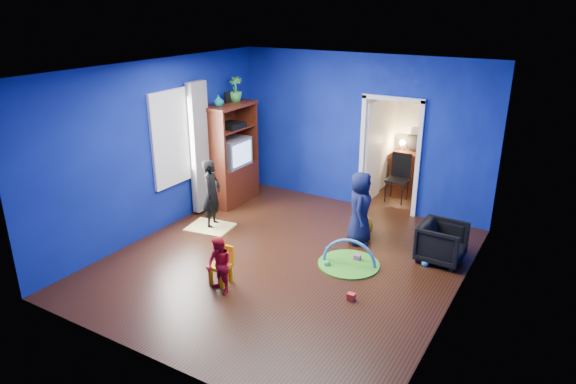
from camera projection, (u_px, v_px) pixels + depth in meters
The scene contains 33 objects.
floor at pixel (286, 261), 7.93m from camera, with size 5.00×5.50×0.01m, color black.
ceiling at pixel (285, 69), 6.91m from camera, with size 5.00×5.50×0.01m, color white.
wall_back at pixel (361, 132), 9.63m from camera, with size 5.00×0.02×2.90m, color navy.
wall_front at pixel (147, 244), 5.20m from camera, with size 5.00×0.02×2.90m, color navy.
wall_left at pixel (158, 148), 8.61m from camera, with size 0.02×5.50×2.90m, color navy.
wall_right at pixel (462, 204), 6.22m from camera, with size 0.02×5.50×2.90m, color navy.
alcove at pixel (406, 137), 10.12m from camera, with size 1.00×1.75×2.50m, color silver, non-canonical shape.
armchair at pixel (442, 243), 7.82m from camera, with size 0.66×0.68×0.61m, color black.
child_black at pixel (212, 194), 8.92m from camera, with size 0.45×0.29×1.23m, color black.
child_navy at pixel (360, 208), 8.32m from camera, with size 0.60×0.39×1.23m, color #0E0F34.
toddler_red at pixel (220, 266), 6.93m from camera, with size 0.40×0.31×0.82m, color red.
vase at pixel (219, 101), 9.33m from camera, with size 0.19×0.19×0.20m, color #0C5462.
potted_plant at pixel (235, 89), 9.70m from camera, with size 0.26×0.26×0.47m, color #338E36.
tv_armoire at pixel (231, 154), 9.95m from camera, with size 0.58×1.14×1.96m, color #43120B.
crt_tv at pixel (232, 152), 9.91m from camera, with size 0.46×0.70×0.54m, color silver.
yellow_blanket at pixel (210, 227), 9.05m from camera, with size 0.75×0.60×0.03m, color #F2E07A.
hopper_ball at pixel (362, 226), 8.69m from camera, with size 0.38×0.38×0.38m, color yellow.
kid_chair at pixel (220, 267), 7.22m from camera, with size 0.28×0.28×0.50m, color yellow.
play_mat at pixel (349, 264), 7.79m from camera, with size 0.93×0.93×0.02m, color #4AA324.
toy_arch at pixel (349, 264), 7.79m from camera, with size 0.84×0.84×0.05m, color #3F8CD8.
window_left at pixel (173, 138), 8.85m from camera, with size 0.03×0.95×1.55m, color white.
curtain at pixel (200, 148), 9.34m from camera, with size 0.14×0.42×2.40m, color slate.
doorway at pixel (390, 157), 9.49m from camera, with size 1.16×0.10×2.10m, color white.
study_desk at pixel (412, 170), 10.94m from camera, with size 0.88×0.44×0.75m, color #3D140A.
desk_monitor at pixel (416, 143), 10.83m from camera, with size 0.40×0.05×0.32m, color black.
desk_lamp at pixel (403, 143), 10.93m from camera, with size 0.14×0.14×0.14m, color #FFD88C.
folding_chair at pixel (397, 179), 10.14m from camera, with size 0.40×0.40×0.92m, color black.
book_shelf at pixel (421, 92), 10.45m from camera, with size 0.88×0.24×0.04m, color white.
toy_0 at pixel (351, 297), 6.87m from camera, with size 0.10×0.08×0.10m, color red.
toy_1 at pixel (425, 263), 7.75m from camera, with size 0.11×0.11×0.11m, color #29A2EB.
toy_2 at pixel (225, 268), 7.61m from camera, with size 0.10×0.08×0.10m, color orange.
toy_3 at pixel (327, 263), 7.74m from camera, with size 0.11×0.11×0.11m, color green.
toy_4 at pixel (357, 258), 7.90m from camera, with size 0.10×0.08×0.10m, color #C0489E.
Camera 1 is at (3.63, -6.05, 3.77)m, focal length 32.00 mm.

